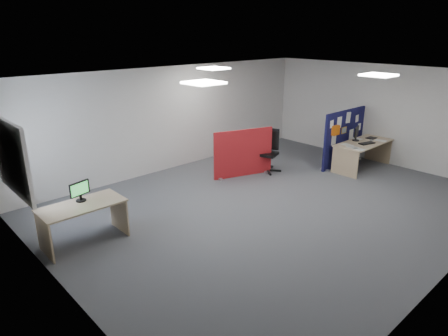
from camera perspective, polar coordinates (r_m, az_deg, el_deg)
floor at (r=8.69m, az=7.15°, el=-5.20°), size 9.00×9.00×0.00m
ceiling at (r=7.98m, az=7.96°, el=12.76°), size 9.00×7.00×0.02m
wall_back at (r=10.74m, az=-7.00°, el=7.10°), size 9.00×0.02×2.70m
wall_left at (r=5.74m, az=-22.93°, el=-5.12°), size 0.02×7.00×2.70m
wall_right at (r=11.97m, az=21.65°, el=7.14°), size 0.02×7.00×2.70m
window at (r=7.51m, az=-28.10°, el=1.31°), size 0.06×1.70×1.30m
ceiling_lights at (r=8.67m, az=5.91°, el=13.13°), size 4.10×4.10×0.04m
navy_divider at (r=11.42m, az=16.72°, el=4.18°), size 1.86×0.30×1.53m
main_desk at (r=11.34m, az=19.06°, el=2.73°), size 1.81×0.80×0.73m
monitor_main at (r=11.33m, az=18.41°, el=4.77°), size 0.42×0.18×0.38m
keyboard at (r=11.16m, az=19.74°, el=3.35°), size 0.48×0.28×0.02m
mouse at (r=11.48m, az=20.33°, el=3.72°), size 0.11×0.07×0.03m
paper_tray at (r=11.78m, az=20.31°, el=4.05°), size 0.28×0.22×0.01m
red_divider at (r=10.13m, az=2.78°, el=2.09°), size 1.55×0.56×1.21m
second_desk at (r=7.39m, az=-19.65°, el=-6.18°), size 1.41×0.71×0.73m
monitor_second at (r=7.36m, az=-19.90°, el=-3.03°), size 0.39×0.18×0.36m
office_chair at (r=10.58m, az=6.50°, el=2.88°), size 0.73×0.70×1.10m
desk_papers at (r=11.06m, az=18.76°, el=3.28°), size 1.43×0.88×0.00m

